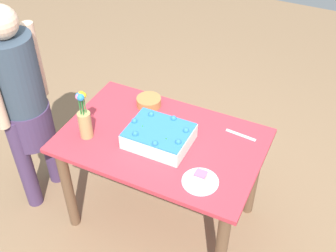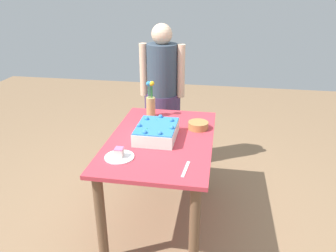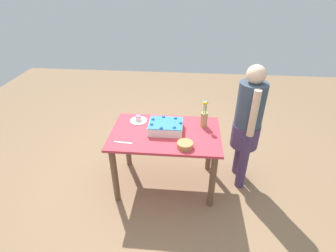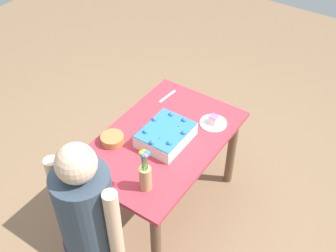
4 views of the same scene
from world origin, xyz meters
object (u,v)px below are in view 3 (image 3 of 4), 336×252
(serving_plate_with_slice, at_px, (139,120))
(flower_vase, at_px, (204,116))
(fruit_bowl, at_px, (185,145))
(cake_knife, at_px, (123,143))
(person_standing, at_px, (248,120))
(sheet_cake, at_px, (166,127))

(serving_plate_with_slice, relative_size, flower_vase, 0.63)
(flower_vase, relative_size, fruit_bowl, 1.98)
(cake_knife, height_order, flower_vase, flower_vase)
(cake_knife, xyz_separation_m, person_standing, (1.33, 0.40, 0.11))
(cake_knife, height_order, person_standing, person_standing)
(sheet_cake, height_order, person_standing, person_standing)
(sheet_cake, xyz_separation_m, fruit_bowl, (0.23, -0.30, -0.02))
(cake_knife, distance_m, flower_vase, 0.95)
(serving_plate_with_slice, height_order, cake_knife, serving_plate_with_slice)
(serving_plate_with_slice, xyz_separation_m, person_standing, (1.25, -0.06, 0.09))
(cake_knife, relative_size, flower_vase, 0.60)
(serving_plate_with_slice, bearing_deg, person_standing, -2.92)
(sheet_cake, height_order, serving_plate_with_slice, sheet_cake)
(fruit_bowl, bearing_deg, sheet_cake, 127.16)
(serving_plate_with_slice, bearing_deg, flower_vase, -3.82)
(serving_plate_with_slice, xyz_separation_m, cake_knife, (-0.08, -0.46, -0.02))
(fruit_bowl, bearing_deg, person_standing, 31.70)
(fruit_bowl, bearing_deg, cake_knife, 177.82)
(cake_knife, bearing_deg, sheet_cake, -141.93)
(fruit_bowl, height_order, person_standing, person_standing)
(cake_knife, bearing_deg, flower_vase, -149.04)
(cake_knife, bearing_deg, serving_plate_with_slice, -94.58)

